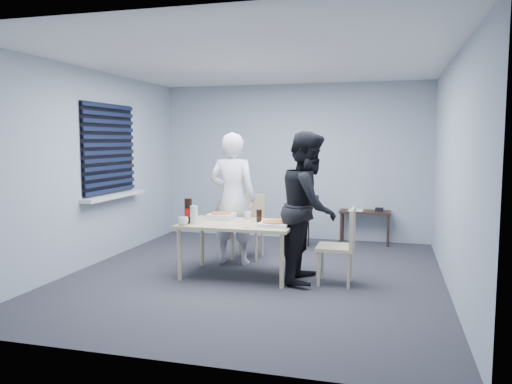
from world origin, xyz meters
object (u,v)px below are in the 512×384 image
(person_white, at_px, (233,198))
(mug_a, at_px, (183,221))
(chair_far, at_px, (249,221))
(stool, at_px, (299,225))
(dining_table, at_px, (239,228))
(side_table, at_px, (365,216))
(person_black, at_px, (309,207))
(soda_bottle, at_px, (188,211))
(chair_right, at_px, (343,241))
(mug_b, at_px, (248,215))
(backpack, at_px, (299,206))

(person_white, relative_size, mug_a, 14.39)
(chair_far, distance_m, stool, 0.97)
(dining_table, relative_size, side_table, 1.69)
(person_black, height_order, stool, person_black)
(soda_bottle, bearing_deg, person_white, 68.33)
(chair_right, height_order, soda_bottle, soda_bottle)
(person_white, distance_m, mug_b, 0.46)
(person_white, height_order, mug_b, person_white)
(chair_right, bearing_deg, backpack, 115.00)
(chair_far, height_order, soda_bottle, soda_bottle)
(person_white, bearing_deg, mug_a, 71.63)
(person_white, bearing_deg, side_table, -133.82)
(person_black, distance_m, backpack, 1.80)
(person_white, xyz_separation_m, mug_a, (-0.31, -0.95, -0.17))
(side_table, xyz_separation_m, backpack, (-0.97, -0.59, 0.20))
(side_table, height_order, backpack, backpack)
(mug_a, relative_size, mug_b, 1.23)
(chair_far, distance_m, person_white, 0.56)
(chair_right, bearing_deg, side_table, 86.85)
(mug_a, bearing_deg, chair_far, 72.37)
(stool, bearing_deg, mug_a, -115.66)
(dining_table, bearing_deg, mug_a, -150.30)
(mug_b, bearing_deg, backpack, 74.63)
(dining_table, bearing_deg, person_white, 113.78)
(chair_right, relative_size, stool, 1.91)
(stool, height_order, soda_bottle, soda_bottle)
(person_black, xyz_separation_m, backpack, (-0.43, 1.73, -0.23))
(stool, relative_size, mug_a, 3.80)
(chair_far, bearing_deg, stool, 52.39)
(mug_b, bearing_deg, chair_far, 104.48)
(person_black, relative_size, stool, 3.79)
(person_white, bearing_deg, backpack, -121.24)
(chair_far, bearing_deg, mug_a, -107.63)
(stool, distance_m, soda_bottle, 2.25)
(chair_right, distance_m, person_white, 1.71)
(chair_far, distance_m, side_table, 2.05)
(side_table, xyz_separation_m, mug_b, (-1.37, -2.04, 0.25))
(person_white, bearing_deg, mug_b, 134.73)
(person_black, bearing_deg, dining_table, 92.36)
(backpack, bearing_deg, person_black, -69.55)
(chair_far, height_order, side_table, chair_far)
(person_black, relative_size, side_table, 2.19)
(stool, xyz_separation_m, mug_a, (-1.01, -2.11, 0.36))
(chair_right, height_order, backpack, chair_right)
(chair_far, xyz_separation_m, stool, (0.58, 0.76, -0.16))
(stool, bearing_deg, soda_bottle, -117.41)
(chair_far, relative_size, mug_a, 7.24)
(stool, xyz_separation_m, backpack, (-0.00, -0.01, 0.30))
(chair_right, relative_size, person_white, 0.50)
(dining_table, height_order, soda_bottle, soda_bottle)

